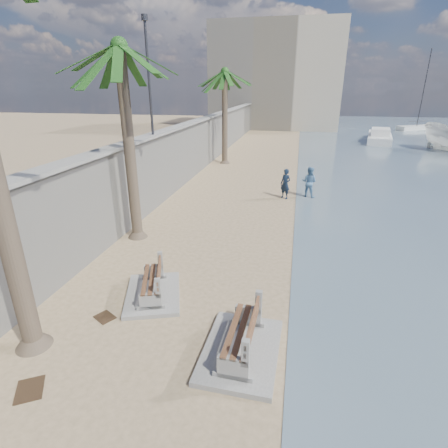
{
  "coord_description": "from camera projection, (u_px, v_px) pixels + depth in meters",
  "views": [
    {
      "loc": [
        1.89,
        -4.41,
        5.81
      ],
      "look_at": [
        -0.5,
        7.0,
        1.2
      ],
      "focal_mm": 28.0,
      "sensor_mm": 36.0,
      "label": 1
    }
  ],
  "objects": [
    {
      "name": "ground_plane",
      "position": [
        173.0,
        421.0,
        6.51
      ],
      "size": [
        140.0,
        140.0,
        0.0
      ],
      "primitive_type": "plane",
      "color": "tan"
    },
    {
      "name": "seawall",
      "position": [
        197.0,
        147.0,
        25.06
      ],
      "size": [
        0.45,
        70.0,
        3.5
      ],
      "primitive_type": "cube",
      "color": "gray",
      "rests_on": "ground_plane"
    },
    {
      "name": "wall_cap",
      "position": [
        196.0,
        121.0,
        24.4
      ],
      "size": [
        0.8,
        70.0,
        0.12
      ],
      "primitive_type": "cube",
      "color": "gray",
      "rests_on": "seawall"
    },
    {
      "name": "end_building",
      "position": [
        276.0,
        78.0,
        51.65
      ],
      "size": [
        18.0,
        12.0,
        14.0
      ],
      "primitive_type": "cube",
      "color": "#B7AA93",
      "rests_on": "ground_plane"
    },
    {
      "name": "bench_near",
      "position": [
        241.0,
        337.0,
        8.0
      ],
      "size": [
        1.78,
        2.55,
        1.05
      ],
      "color": "gray",
      "rests_on": "ground_plane"
    },
    {
      "name": "bench_far",
      "position": [
        152.0,
        284.0,
        10.24
      ],
      "size": [
        2.19,
        2.64,
        0.94
      ],
      "color": "gray",
      "rests_on": "ground_plane"
    },
    {
      "name": "palm_mid",
      "position": [
        119.0,
        49.0,
        11.89
      ],
      "size": [
        5.0,
        5.0,
        8.0
      ],
      "color": "brown",
      "rests_on": "ground_plane"
    },
    {
      "name": "palm_back",
      "position": [
        225.0,
        73.0,
        25.82
      ],
      "size": [
        5.0,
        5.0,
        7.73
      ],
      "color": "brown",
      "rests_on": "ground_plane"
    },
    {
      "name": "streetlight",
      "position": [
        148.0,
        67.0,
        15.96
      ],
      "size": [
        0.28,
        0.28,
        5.12
      ],
      "color": "#2D2D33",
      "rests_on": "wall_cap"
    },
    {
      "name": "person_a",
      "position": [
        286.0,
        182.0,
        19.09
      ],
      "size": [
        0.82,
        0.76,
        1.89
      ],
      "primitive_type": "imported",
      "rotation": [
        0.0,
        0.0,
        -0.58
      ],
      "color": "#121F33",
      "rests_on": "ground_plane"
    },
    {
      "name": "person_b",
      "position": [
        309.0,
        180.0,
        19.39
      ],
      "size": [
        1.09,
        0.96,
        1.88
      ],
      "primitive_type": "imported",
      "rotation": [
        0.0,
        0.0,
        2.8
      ],
      "color": "teal",
      "rests_on": "ground_plane"
    },
    {
      "name": "yacht_far",
      "position": [
        379.0,
        138.0,
        39.55
      ],
      "size": [
        3.89,
        8.79,
        1.5
      ],
      "primitive_type": null,
      "rotation": [
        0.0,
        0.0,
        1.39
      ],
      "color": "silver",
      "rests_on": "bay_water"
    },
    {
      "name": "sailboat_west",
      "position": [
        416.0,
        127.0,
        49.74
      ],
      "size": [
        5.93,
        4.53,
        10.6
      ],
      "color": "silver",
      "rests_on": "bay_water"
    },
    {
      "name": "debris_b",
      "position": [
        30.0,
        390.0,
        7.16
      ],
      "size": [
        0.78,
        0.82,
        0.03
      ],
      "primitive_type": "cube",
      "rotation": [
        0.0,
        0.0,
        5.26
      ],
      "color": "#382616",
      "rests_on": "ground_plane"
    },
    {
      "name": "debris_d",
      "position": [
        105.0,
        317.0,
        9.4
      ],
      "size": [
        0.65,
        0.61,
        0.03
      ],
      "primitive_type": "cube",
      "rotation": [
        0.0,
        0.0,
        2.62
      ],
      "color": "#382616",
      "rests_on": "ground_plane"
    }
  ]
}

